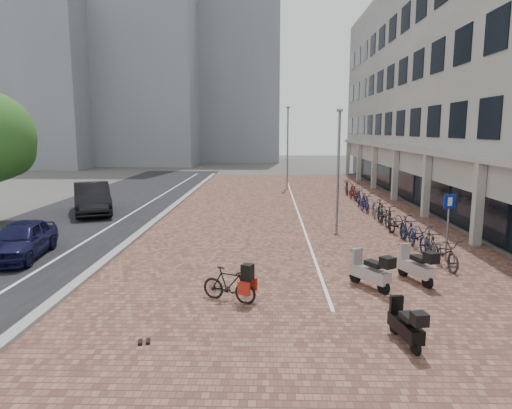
# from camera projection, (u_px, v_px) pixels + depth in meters

# --- Properties ---
(ground) EXTENTS (140.00, 140.00, 0.00)m
(ground) POSITION_uv_depth(u_px,v_px,m) (251.00, 275.00, 14.55)
(ground) COLOR #474442
(ground) RESTS_ON ground
(plaza_brick) EXTENTS (14.50, 42.00, 0.04)m
(plaza_brick) POSITION_uv_depth(u_px,v_px,m) (294.00, 210.00, 26.33)
(plaza_brick) COLOR brown
(plaza_brick) RESTS_ON ground
(street_asphalt) EXTENTS (8.00, 50.00, 0.03)m
(street_asphalt) POSITION_uv_depth(u_px,v_px,m) (105.00, 209.00, 26.63)
(street_asphalt) COLOR black
(street_asphalt) RESTS_ON ground
(curb) EXTENTS (0.35, 42.00, 0.14)m
(curb) POSITION_uv_depth(u_px,v_px,m) (171.00, 208.00, 26.52)
(curb) COLOR gray
(curb) RESTS_ON ground
(lane_line) EXTENTS (0.12, 44.00, 0.00)m
(lane_line) POSITION_uv_depth(u_px,v_px,m) (139.00, 209.00, 26.58)
(lane_line) COLOR white
(lane_line) RESTS_ON street_asphalt
(parking_line) EXTENTS (0.10, 30.00, 0.00)m
(parking_line) POSITION_uv_depth(u_px,v_px,m) (297.00, 210.00, 26.32)
(parking_line) COLOR white
(parking_line) RESTS_ON plaza_brick
(office_building) EXTENTS (8.40, 40.00, 15.00)m
(office_building) POSITION_uv_depth(u_px,v_px,m) (467.00, 67.00, 28.62)
(office_building) COLOR #A9A9A4
(office_building) RESTS_ON ground
(bg_towers) EXTENTS (33.00, 23.00, 32.00)m
(bg_towers) POSITION_uv_depth(u_px,v_px,m) (158.00, 59.00, 60.98)
(bg_towers) COLOR gray
(bg_towers) RESTS_ON ground
(car_navy) EXTENTS (2.08, 4.14, 1.35)m
(car_navy) POSITION_uv_depth(u_px,v_px,m) (21.00, 240.00, 16.38)
(car_navy) COLOR black
(car_navy) RESTS_ON ground
(car_dark) EXTENTS (3.69, 5.47, 1.71)m
(car_dark) POSITION_uv_depth(u_px,v_px,m) (92.00, 198.00, 25.14)
(car_dark) COLOR black
(car_dark) RESTS_ON ground
(hero_bike) EXTENTS (1.62, 1.03, 1.11)m
(hero_bike) POSITION_uv_depth(u_px,v_px,m) (229.00, 284.00, 12.21)
(hero_bike) COLOR black
(hero_bike) RESTS_ON ground
(shoes) EXTENTS (0.36, 0.32, 0.08)m
(shoes) POSITION_uv_depth(u_px,v_px,m) (144.00, 343.00, 9.81)
(shoes) COLOR black
(shoes) RESTS_ON ground
(scooter_front) EXTENTS (1.02, 1.69, 1.11)m
(scooter_front) POSITION_uv_depth(u_px,v_px,m) (416.00, 265.00, 13.74)
(scooter_front) COLOR #B6B6BB
(scooter_front) RESTS_ON ground
(scooter_mid) EXTENTS (0.66, 1.43, 0.95)m
(scooter_mid) POSITION_uv_depth(u_px,v_px,m) (406.00, 324.00, 9.76)
(scooter_mid) COLOR black
(scooter_mid) RESTS_ON ground
(scooter_back) EXTENTS (1.28, 1.63, 1.11)m
(scooter_back) POSITION_uv_depth(u_px,v_px,m) (370.00, 270.00, 13.21)
(scooter_back) COLOR #A4A4A9
(scooter_back) RESTS_ON ground
(parking_sign) EXTENTS (0.47, 0.22, 2.37)m
(parking_sign) POSITION_uv_depth(u_px,v_px,m) (449.00, 217.00, 15.90)
(parking_sign) COLOR slate
(parking_sign) RESTS_ON ground
(lamp_near) EXTENTS (0.12, 0.12, 5.47)m
(lamp_near) POSITION_uv_depth(u_px,v_px,m) (338.00, 169.00, 21.90)
(lamp_near) COLOR gray
(lamp_near) RESTS_ON ground
(lamp_far) EXTENTS (0.12, 0.12, 6.27)m
(lamp_far) POSITION_uv_depth(u_px,v_px,m) (288.00, 149.00, 35.48)
(lamp_far) COLOR gray
(lamp_far) RESTS_ON ground
(bike_row) EXTENTS (1.26, 20.44, 1.05)m
(bike_row) POSITION_uv_depth(u_px,v_px,m) (375.00, 207.00, 24.35)
(bike_row) COLOR black
(bike_row) RESTS_ON ground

